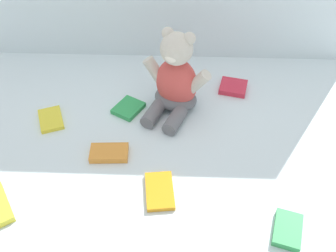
{
  "coord_description": "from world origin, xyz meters",
  "views": [
    {
      "loc": [
        0.04,
        -0.88,
        0.85
      ],
      "look_at": [
        0.01,
        -0.1,
        0.1
      ],
      "focal_mm": 40.48,
      "sensor_mm": 36.0,
      "label": 1
    }
  ],
  "objects_px": {
    "teddy_bear": "(175,81)",
    "book_case_3": "(128,108)",
    "book_case_7": "(160,191)",
    "book_case_4": "(288,230)",
    "book_case_1": "(51,119)",
    "book_case_6": "(109,153)",
    "book_case_5": "(233,87)"
  },
  "relations": [
    {
      "from": "teddy_bear",
      "to": "book_case_4",
      "type": "height_order",
      "value": "teddy_bear"
    },
    {
      "from": "teddy_bear",
      "to": "book_case_7",
      "type": "height_order",
      "value": "teddy_bear"
    },
    {
      "from": "book_case_4",
      "to": "book_case_5",
      "type": "xyz_separation_m",
      "value": [
        -0.09,
        0.57,
        -0.0
      ]
    },
    {
      "from": "book_case_5",
      "to": "book_case_6",
      "type": "distance_m",
      "value": 0.52
    },
    {
      "from": "book_case_7",
      "to": "book_case_4",
      "type": "bearing_deg",
      "value": 154.45
    },
    {
      "from": "book_case_5",
      "to": "book_case_1",
      "type": "bearing_deg",
      "value": -59.91
    },
    {
      "from": "teddy_bear",
      "to": "book_case_6",
      "type": "height_order",
      "value": "teddy_bear"
    },
    {
      "from": "book_case_1",
      "to": "book_case_6",
      "type": "distance_m",
      "value": 0.26
    },
    {
      "from": "book_case_1",
      "to": "book_case_7",
      "type": "height_order",
      "value": "book_case_7"
    },
    {
      "from": "book_case_1",
      "to": "book_case_7",
      "type": "distance_m",
      "value": 0.46
    },
    {
      "from": "teddy_bear",
      "to": "book_case_5",
      "type": "bearing_deg",
      "value": 47.94
    },
    {
      "from": "teddy_bear",
      "to": "book_case_4",
      "type": "xyz_separation_m",
      "value": [
        0.29,
        -0.47,
        -0.1
      ]
    },
    {
      "from": "book_case_4",
      "to": "book_case_7",
      "type": "height_order",
      "value": "book_case_4"
    },
    {
      "from": "book_case_7",
      "to": "book_case_1",
      "type": "bearing_deg",
      "value": -43.55
    },
    {
      "from": "teddy_bear",
      "to": "book_case_6",
      "type": "xyz_separation_m",
      "value": [
        -0.19,
        -0.23,
        -0.1
      ]
    },
    {
      "from": "book_case_4",
      "to": "book_case_6",
      "type": "xyz_separation_m",
      "value": [
        -0.48,
        0.24,
        0.0
      ]
    },
    {
      "from": "book_case_1",
      "to": "book_case_3",
      "type": "xyz_separation_m",
      "value": [
        0.25,
        0.06,
        0.0
      ]
    },
    {
      "from": "book_case_6",
      "to": "book_case_7",
      "type": "bearing_deg",
      "value": 47.09
    },
    {
      "from": "teddy_bear",
      "to": "book_case_3",
      "type": "height_order",
      "value": "teddy_bear"
    },
    {
      "from": "book_case_3",
      "to": "book_case_7",
      "type": "height_order",
      "value": "book_case_3"
    },
    {
      "from": "teddy_bear",
      "to": "book_case_3",
      "type": "xyz_separation_m",
      "value": [
        -0.16,
        -0.03,
        -0.1
      ]
    },
    {
      "from": "book_case_4",
      "to": "teddy_bear",
      "type": "bearing_deg",
      "value": 138.23
    },
    {
      "from": "book_case_4",
      "to": "book_case_7",
      "type": "xyz_separation_m",
      "value": [
        -0.33,
        0.11,
        -0.0
      ]
    },
    {
      "from": "book_case_3",
      "to": "book_case_4",
      "type": "bearing_deg",
      "value": -14.78
    },
    {
      "from": "book_case_1",
      "to": "book_case_6",
      "type": "height_order",
      "value": "book_case_6"
    },
    {
      "from": "teddy_bear",
      "to": "book_case_4",
      "type": "bearing_deg",
      "value": -35.87
    },
    {
      "from": "book_case_6",
      "to": "book_case_7",
      "type": "distance_m",
      "value": 0.21
    },
    {
      "from": "teddy_bear",
      "to": "book_case_1",
      "type": "bearing_deg",
      "value": -145.41
    },
    {
      "from": "book_case_3",
      "to": "book_case_6",
      "type": "distance_m",
      "value": 0.21
    },
    {
      "from": "teddy_bear",
      "to": "book_case_6",
      "type": "relative_size",
      "value": 2.51
    },
    {
      "from": "book_case_1",
      "to": "book_case_3",
      "type": "bearing_deg",
      "value": -7.54
    },
    {
      "from": "book_case_6",
      "to": "book_case_7",
      "type": "xyz_separation_m",
      "value": [
        0.16,
        -0.13,
        -0.0
      ]
    }
  ]
}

